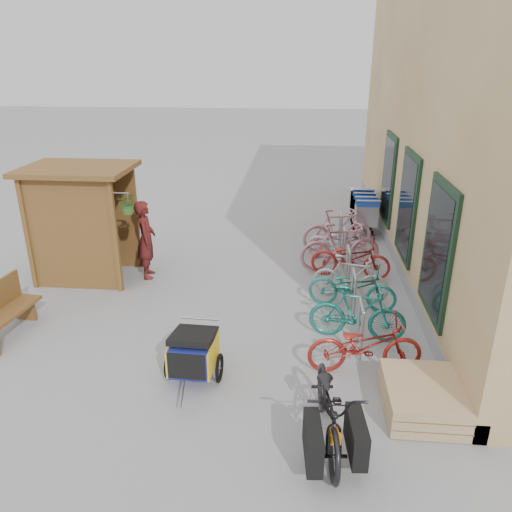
# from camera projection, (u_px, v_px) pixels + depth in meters

# --- Properties ---
(ground) EXTENTS (80.00, 80.00, 0.00)m
(ground) POSITION_uv_depth(u_px,v_px,m) (218.00, 344.00, 8.28)
(ground) COLOR gray
(kiosk) EXTENTS (2.49, 1.65, 2.40)m
(kiosk) POSITION_uv_depth(u_px,v_px,m) (78.00, 207.00, 10.26)
(kiosk) COLOR brown
(kiosk) RESTS_ON ground
(bike_rack) EXTENTS (0.05, 5.35, 0.86)m
(bike_rack) POSITION_uv_depth(u_px,v_px,m) (348.00, 265.00, 10.11)
(bike_rack) COLOR #A5A8AD
(bike_rack) RESTS_ON ground
(pallet_stack) EXTENTS (1.00, 1.20, 0.40)m
(pallet_stack) POSITION_uv_depth(u_px,v_px,m) (422.00, 398.00, 6.66)
(pallet_stack) COLOR tan
(pallet_stack) RESTS_ON ground
(bench) EXTENTS (0.58, 1.49, 0.92)m
(bench) POSITION_uv_depth(u_px,v_px,m) (0.00, 311.00, 8.37)
(bench) COLOR brown
(bench) RESTS_ON ground
(shopping_carts) EXTENTS (0.61, 2.05, 1.09)m
(shopping_carts) POSITION_uv_depth(u_px,v_px,m) (363.00, 206.00, 13.61)
(shopping_carts) COLOR silver
(shopping_carts) RESTS_ON ground
(child_trailer) EXTENTS (0.83, 1.38, 0.81)m
(child_trailer) POSITION_uv_depth(u_px,v_px,m) (193.00, 352.00, 7.26)
(child_trailer) COLOR navy
(child_trailer) RESTS_ON ground
(cargo_bike) EXTENTS (0.80, 1.93, 0.99)m
(cargo_bike) POSITION_uv_depth(u_px,v_px,m) (330.00, 409.00, 6.02)
(cargo_bike) COLOR black
(cargo_bike) RESTS_ON ground
(person_kiosk) EXTENTS (0.53, 0.69, 1.69)m
(person_kiosk) POSITION_uv_depth(u_px,v_px,m) (146.00, 240.00, 10.54)
(person_kiosk) COLOR maroon
(person_kiosk) RESTS_ON ground
(bike_0) EXTENTS (1.77, 0.78, 0.90)m
(bike_0) POSITION_uv_depth(u_px,v_px,m) (365.00, 345.00, 7.42)
(bike_0) COLOR maroon
(bike_0) RESTS_ON ground
(bike_1) EXTENTS (1.65, 0.65, 0.96)m
(bike_1) POSITION_uv_depth(u_px,v_px,m) (357.00, 313.00, 8.28)
(bike_1) COLOR #1E7A6E
(bike_1) RESTS_ON ground
(bike_2) EXTENTS (1.73, 0.91, 0.87)m
(bike_2) POSITION_uv_depth(u_px,v_px,m) (352.00, 287.00, 9.32)
(bike_2) COLOR #1E7A6E
(bike_2) RESTS_ON ground
(bike_3) EXTENTS (1.55, 0.79, 0.90)m
(bike_3) POSITION_uv_depth(u_px,v_px,m) (350.00, 278.00, 9.68)
(bike_3) COLOR beige
(bike_3) RESTS_ON ground
(bike_4) EXTENTS (1.75, 0.84, 0.88)m
(bike_4) POSITION_uv_depth(u_px,v_px,m) (351.00, 258.00, 10.65)
(bike_4) COLOR maroon
(bike_4) RESTS_ON ground
(bike_5) EXTENTS (1.90, 0.95, 1.10)m
(bike_5) POSITION_uv_depth(u_px,v_px,m) (341.00, 246.00, 10.99)
(bike_5) COLOR #CA8392
(bike_5) RESTS_ON ground
(bike_6) EXTENTS (1.68, 0.82, 0.84)m
(bike_6) POSITION_uv_depth(u_px,v_px,m) (342.00, 242.00, 11.59)
(bike_6) COLOR #AFB0B4
(bike_6) RESTS_ON ground
(bike_7) EXTENTS (1.82, 0.97, 1.05)m
(bike_7) POSITION_uv_depth(u_px,v_px,m) (338.00, 230.00, 12.11)
(bike_7) COLOR #CA8392
(bike_7) RESTS_ON ground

